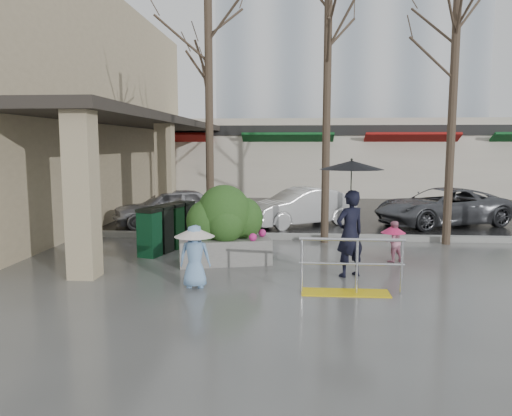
# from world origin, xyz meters

# --- Properties ---
(ground) EXTENTS (120.00, 120.00, 0.00)m
(ground) POSITION_xyz_m (0.00, 0.00, 0.00)
(ground) COLOR #51514F
(ground) RESTS_ON ground
(street_asphalt) EXTENTS (120.00, 36.00, 0.01)m
(street_asphalt) POSITION_xyz_m (0.00, 22.00, 0.01)
(street_asphalt) COLOR black
(street_asphalt) RESTS_ON ground
(curb) EXTENTS (120.00, 0.30, 0.15)m
(curb) POSITION_xyz_m (0.00, 4.00, 0.07)
(curb) COLOR gray
(curb) RESTS_ON ground
(near_building) EXTENTS (6.00, 18.00, 8.00)m
(near_building) POSITION_xyz_m (-9.00, 8.00, 4.00)
(near_building) COLOR tan
(near_building) RESTS_ON ground
(canopy_slab) EXTENTS (2.80, 18.00, 0.25)m
(canopy_slab) POSITION_xyz_m (-4.80, 8.00, 3.62)
(canopy_slab) COLOR #2D2823
(canopy_slab) RESTS_ON pillar_front
(pillar_front) EXTENTS (0.55, 0.55, 3.50)m
(pillar_front) POSITION_xyz_m (-3.90, -0.50, 1.75)
(pillar_front) COLOR tan
(pillar_front) RESTS_ON ground
(pillar_back) EXTENTS (0.55, 0.55, 3.50)m
(pillar_back) POSITION_xyz_m (-3.90, 6.00, 1.75)
(pillar_back) COLOR tan
(pillar_back) RESTS_ON ground
(storefront_row) EXTENTS (34.00, 6.74, 4.00)m
(storefront_row) POSITION_xyz_m (2.00, 17.97, 2.01)
(storefront_row) COLOR beige
(storefront_row) RESTS_ON ground
(office_tower) EXTENTS (18.00, 12.00, 25.00)m
(office_tower) POSITION_xyz_m (4.00, 30.00, 12.50)
(office_tower) COLOR #8C99A8
(office_tower) RESTS_ON ground
(handrail) EXTENTS (1.90, 0.50, 1.03)m
(handrail) POSITION_xyz_m (1.36, -1.20, 0.38)
(handrail) COLOR yellow
(handrail) RESTS_ON ground
(tree_west) EXTENTS (3.20, 3.20, 6.80)m
(tree_west) POSITION_xyz_m (-2.00, 3.60, 5.08)
(tree_west) COLOR #382B21
(tree_west) RESTS_ON ground
(tree_midwest) EXTENTS (3.20, 3.20, 7.00)m
(tree_midwest) POSITION_xyz_m (1.20, 3.60, 5.23)
(tree_midwest) COLOR #382B21
(tree_midwest) RESTS_ON ground
(tree_mideast) EXTENTS (3.20, 3.20, 6.50)m
(tree_mideast) POSITION_xyz_m (4.50, 3.60, 4.86)
(tree_mideast) COLOR #382B21
(tree_mideast) RESTS_ON ground
(woman) EXTENTS (1.31, 1.31, 2.43)m
(woman) POSITION_xyz_m (1.50, 0.01, 1.43)
(woman) COLOR black
(woman) RESTS_ON ground
(child_pink) EXTENTS (0.57, 0.57, 0.95)m
(child_pink) POSITION_xyz_m (2.64, 1.39, 0.55)
(child_pink) COLOR #CB7C95
(child_pink) RESTS_ON ground
(child_blue) EXTENTS (0.77, 0.77, 1.21)m
(child_blue) POSITION_xyz_m (-1.51, -1.03, 0.73)
(child_blue) COLOR #78A3D5
(child_blue) RESTS_ON ground
(planter) EXTENTS (2.24, 1.50, 1.80)m
(planter) POSITION_xyz_m (-1.23, 1.04, 0.86)
(planter) COLOR slate
(planter) RESTS_ON ground
(news_boxes) EXTENTS (1.08, 2.15, 1.17)m
(news_boxes) POSITION_xyz_m (-2.89, 2.25, 0.59)
(news_boxes) COLOR #0D3C20
(news_boxes) RESTS_ON ground
(car_a) EXTENTS (3.99, 2.83, 1.26)m
(car_a) POSITION_xyz_m (-3.80, 6.10, 0.63)
(car_a) COLOR #ADACB1
(car_a) RESTS_ON ground
(car_b) EXTENTS (3.94, 3.19, 1.26)m
(car_b) POSITION_xyz_m (0.57, 6.44, 0.63)
(car_b) COLOR white
(car_b) RESTS_ON ground
(car_c) EXTENTS (4.99, 3.61, 1.26)m
(car_c) POSITION_xyz_m (5.28, 6.87, 0.63)
(car_c) COLOR #505257
(car_c) RESTS_ON ground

